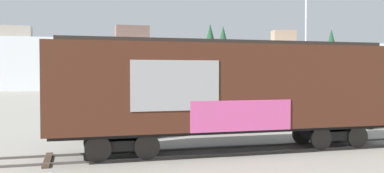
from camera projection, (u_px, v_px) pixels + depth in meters
name	position (u px, v px, depth m)	size (l,w,h in m)	color
ground_plane	(250.00, 150.00, 16.66)	(260.00, 260.00, 0.00)	gray
track	(145.00, 155.00, 15.55)	(60.02, 3.94, 0.08)	#4C4742
freight_car	(232.00, 88.00, 16.40)	(14.11, 3.56, 4.38)	#472316
flagpole	(302.00, 32.00, 28.41)	(1.39, 0.82, 9.35)	silver
hillside	(120.00, 65.00, 90.56)	(137.82, 28.79, 13.84)	silver
parked_car_green	(117.00, 119.00, 20.25)	(4.44, 2.32, 1.68)	#1E5933
parked_car_blue	(225.00, 116.00, 22.27)	(4.47, 2.34, 1.59)	navy
parked_car_white	(338.00, 113.00, 23.43)	(4.14, 2.05, 1.72)	silver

